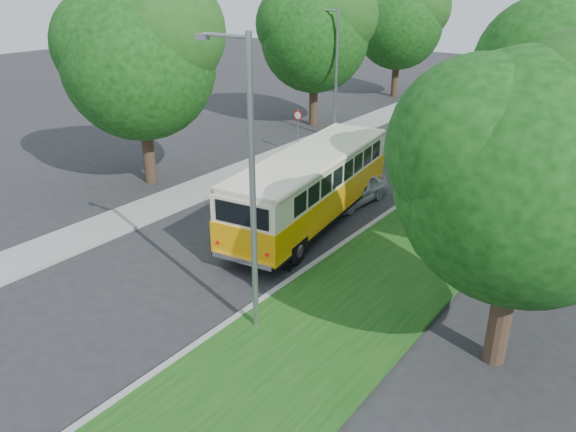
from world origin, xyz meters
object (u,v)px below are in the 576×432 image
Objects in this scene: vintage_bus at (311,189)px; car_blue at (469,134)px; car_grey at (520,108)px; car_white at (463,144)px; lamppost_far at (335,69)px; car_silver at (354,189)px; lamppost_near at (250,181)px.

car_blue is at bearing 78.25° from vintage_bus.
vintage_bus is at bearing -76.92° from car_grey.
car_white is 0.90× the size of car_blue.
lamppost_far is 13.41m from vintage_bus.
car_white reaches higher than car_blue.
car_grey is at bearing 57.79° from lamppost_far.
vintage_bus is 2.56× the size of car_white.
vintage_bus is 2.07× the size of car_grey.
car_blue is at bearing 121.50° from car_white.
lamppost_far is at bearing -172.82° from car_blue.
lamppost_near is at bearing -71.37° from car_silver.
car_grey is at bearing 91.18° from car_silver.
car_blue is 0.90× the size of car_grey.
lamppost_far is 8.72m from car_blue.
car_blue is (0.82, 11.98, 0.00)m from car_silver.
car_silver is (6.44, -8.62, -3.49)m from lamppost_far.
car_white is 0.81× the size of car_grey.
lamppost_near is 20.04m from car_white.
lamppost_near is at bearing -71.00° from car_grey.
lamppost_far is (-8.91, 18.50, -0.25)m from lamppost_near.
lamppost_near is at bearing -75.94° from vintage_bus.
lamppost_near is 1.85× the size of car_blue.
car_white is 2.24m from car_blue.
lamppost_far is 14.85m from car_grey.
car_blue is at bearing 24.80° from lamppost_far.
lamppost_far is 1.92× the size of car_white.
lamppost_near reaches higher than car_white.
car_silver is at bearing 77.21° from vintage_bus.
lamppost_near is at bearing -66.29° from car_white.
car_white is (7.70, 1.15, -3.47)m from lamppost_far.
car_silver is 12.00m from car_blue.
lamppost_far is 1.73× the size of car_blue.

